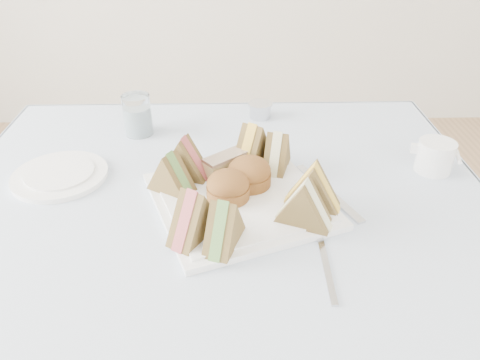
{
  "coord_description": "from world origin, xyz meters",
  "views": [
    {
      "loc": [
        0.02,
        -0.65,
        1.24
      ],
      "look_at": [
        0.04,
        0.05,
        0.8
      ],
      "focal_mm": 35.0,
      "sensor_mm": 36.0,
      "label": 1
    }
  ],
  "objects_px": {
    "serving_plate": "(240,200)",
    "water_glass": "(137,115)",
    "creamer_jug": "(435,156)",
    "table": "(223,359)"
  },
  "relations": [
    {
      "from": "serving_plate",
      "to": "water_glass",
      "type": "height_order",
      "value": "water_glass"
    },
    {
      "from": "creamer_jug",
      "to": "serving_plate",
      "type": "bearing_deg",
      "value": -149.16
    },
    {
      "from": "serving_plate",
      "to": "water_glass",
      "type": "relative_size",
      "value": 3.12
    },
    {
      "from": "serving_plate",
      "to": "creamer_jug",
      "type": "height_order",
      "value": "creamer_jug"
    },
    {
      "from": "creamer_jug",
      "to": "water_glass",
      "type": "bearing_deg",
      "value": 179.35
    },
    {
      "from": "table",
      "to": "creamer_jug",
      "type": "distance_m",
      "value": 0.61
    },
    {
      "from": "table",
      "to": "water_glass",
      "type": "bearing_deg",
      "value": 119.28
    },
    {
      "from": "table",
      "to": "serving_plate",
      "type": "distance_m",
      "value": 0.39
    },
    {
      "from": "table",
      "to": "creamer_jug",
      "type": "relative_size",
      "value": 12.42
    },
    {
      "from": "serving_plate",
      "to": "creamer_jug",
      "type": "relative_size",
      "value": 4.02
    }
  ]
}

